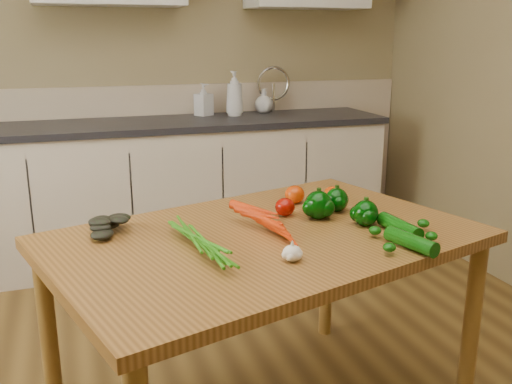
{
  "coord_description": "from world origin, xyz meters",
  "views": [
    {
      "loc": [
        -0.4,
        -1.42,
        1.42
      ],
      "look_at": [
        0.26,
        0.57,
        0.85
      ],
      "focal_mm": 40.0,
      "sensor_mm": 36.0,
      "label": 1
    }
  ],
  "objects_px": {
    "tomato_a": "(285,207)",
    "leafy_greens": "(118,219)",
    "pepper_a": "(319,205)",
    "tomato_b": "(295,194)",
    "garlic_bulb": "(292,253)",
    "carrot_bunch": "(246,228)",
    "soap_bottle_b": "(204,99)",
    "soap_bottle_c": "(264,101)",
    "pepper_c": "(366,213)",
    "zucchini_a": "(400,227)",
    "tomato_c": "(332,195)",
    "table": "(265,257)",
    "pepper_b": "(337,200)",
    "soap_bottle_a": "(234,94)",
    "zucchini_b": "(411,241)"
  },
  "relations": [
    {
      "from": "soap_bottle_a",
      "to": "leafy_greens",
      "type": "relative_size",
      "value": 1.45
    },
    {
      "from": "zucchini_a",
      "to": "soap_bottle_c",
      "type": "bearing_deg",
      "value": 83.12
    },
    {
      "from": "soap_bottle_a",
      "to": "zucchini_b",
      "type": "xyz_separation_m",
      "value": [
        -0.07,
        -2.24,
        -0.26
      ]
    },
    {
      "from": "garlic_bulb",
      "to": "table",
      "type": "bearing_deg",
      "value": 89.51
    },
    {
      "from": "pepper_a",
      "to": "pepper_b",
      "type": "bearing_deg",
      "value": 31.03
    },
    {
      "from": "pepper_b",
      "to": "pepper_c",
      "type": "xyz_separation_m",
      "value": [
        0.02,
        -0.19,
        0.0
      ]
    },
    {
      "from": "pepper_a",
      "to": "tomato_a",
      "type": "relative_size",
      "value": 1.38
    },
    {
      "from": "table",
      "to": "leafy_greens",
      "type": "xyz_separation_m",
      "value": [
        -0.48,
        0.17,
        0.14
      ]
    },
    {
      "from": "pepper_c",
      "to": "carrot_bunch",
      "type": "bearing_deg",
      "value": 178.62
    },
    {
      "from": "tomato_a",
      "to": "leafy_greens",
      "type": "bearing_deg",
      "value": 179.82
    },
    {
      "from": "soap_bottle_b",
      "to": "tomato_a",
      "type": "distance_m",
      "value": 1.88
    },
    {
      "from": "table",
      "to": "pepper_c",
      "type": "xyz_separation_m",
      "value": [
        0.37,
        -0.03,
        0.13
      ]
    },
    {
      "from": "pepper_a",
      "to": "tomato_b",
      "type": "height_order",
      "value": "pepper_a"
    },
    {
      "from": "garlic_bulb",
      "to": "carrot_bunch",
      "type": "bearing_deg",
      "value": 106.53
    },
    {
      "from": "table",
      "to": "tomato_a",
      "type": "relative_size",
      "value": 21.63
    },
    {
      "from": "tomato_a",
      "to": "zucchini_a",
      "type": "distance_m",
      "value": 0.43
    },
    {
      "from": "table",
      "to": "pepper_c",
      "type": "height_order",
      "value": "pepper_c"
    },
    {
      "from": "soap_bottle_b",
      "to": "pepper_a",
      "type": "distance_m",
      "value": 1.94
    },
    {
      "from": "soap_bottle_b",
      "to": "zucchini_a",
      "type": "xyz_separation_m",
      "value": [
        0.17,
        -2.18,
        -0.22
      ]
    },
    {
      "from": "soap_bottle_b",
      "to": "leafy_greens",
      "type": "distance_m",
      "value": 2.02
    },
    {
      "from": "soap_bottle_b",
      "to": "garlic_bulb",
      "type": "relative_size",
      "value": 3.66
    },
    {
      "from": "pepper_c",
      "to": "zucchini_a",
      "type": "distance_m",
      "value": 0.14
    },
    {
      "from": "tomato_a",
      "to": "pepper_a",
      "type": "bearing_deg",
      "value": -32.97
    },
    {
      "from": "pepper_c",
      "to": "leafy_greens",
      "type": "bearing_deg",
      "value": 166.84
    },
    {
      "from": "pepper_a",
      "to": "tomato_c",
      "type": "relative_size",
      "value": 1.39
    },
    {
      "from": "soap_bottle_a",
      "to": "tomato_c",
      "type": "relative_size",
      "value": 3.96
    },
    {
      "from": "soap_bottle_c",
      "to": "leafy_greens",
      "type": "xyz_separation_m",
      "value": [
        -1.18,
        -1.87,
        -0.17
      ]
    },
    {
      "from": "leafy_greens",
      "to": "tomato_c",
      "type": "height_order",
      "value": "leafy_greens"
    },
    {
      "from": "soap_bottle_a",
      "to": "pepper_c",
      "type": "bearing_deg",
      "value": 79.32
    },
    {
      "from": "table",
      "to": "soap_bottle_c",
      "type": "relative_size",
      "value": 9.87
    },
    {
      "from": "soap_bottle_c",
      "to": "zucchini_a",
      "type": "bearing_deg",
      "value": 146.88
    },
    {
      "from": "soap_bottle_b",
      "to": "leafy_greens",
      "type": "height_order",
      "value": "soap_bottle_b"
    },
    {
      "from": "carrot_bunch",
      "to": "pepper_c",
      "type": "relative_size",
      "value": 2.9
    },
    {
      "from": "table",
      "to": "tomato_b",
      "type": "relative_size",
      "value": 20.3
    },
    {
      "from": "carrot_bunch",
      "to": "tomato_a",
      "type": "distance_m",
      "value": 0.28
    },
    {
      "from": "garlic_bulb",
      "to": "zucchini_b",
      "type": "xyz_separation_m",
      "value": [
        0.4,
        -0.03,
        0.0
      ]
    },
    {
      "from": "carrot_bunch",
      "to": "pepper_a",
      "type": "distance_m",
      "value": 0.34
    },
    {
      "from": "pepper_c",
      "to": "tomato_a",
      "type": "bearing_deg",
      "value": 139.85
    },
    {
      "from": "table",
      "to": "pepper_a",
      "type": "height_order",
      "value": "pepper_a"
    },
    {
      "from": "soap_bottle_b",
      "to": "tomato_b",
      "type": "relative_size",
      "value": 2.68
    },
    {
      "from": "pepper_a",
      "to": "tomato_c",
      "type": "distance_m",
      "value": 0.22
    },
    {
      "from": "table",
      "to": "garlic_bulb",
      "type": "distance_m",
      "value": 0.28
    },
    {
      "from": "soap_bottle_c",
      "to": "zucchini_b",
      "type": "xyz_separation_m",
      "value": [
        -0.31,
        -2.32,
        -0.19
      ]
    },
    {
      "from": "tomato_b",
      "to": "tomato_c",
      "type": "height_order",
      "value": "tomato_b"
    },
    {
      "from": "carrot_bunch",
      "to": "pepper_c",
      "type": "distance_m",
      "value": 0.44
    },
    {
      "from": "soap_bottle_b",
      "to": "soap_bottle_c",
      "type": "relative_size",
      "value": 1.3
    },
    {
      "from": "carrot_bunch",
      "to": "leafy_greens",
      "type": "bearing_deg",
      "value": 138.65
    },
    {
      "from": "table",
      "to": "zucchini_a",
      "type": "distance_m",
      "value": 0.47
    },
    {
      "from": "garlic_bulb",
      "to": "pepper_b",
      "type": "relative_size",
      "value": 0.65
    },
    {
      "from": "soap_bottle_a",
      "to": "soap_bottle_c",
      "type": "xyz_separation_m",
      "value": [
        0.24,
        0.08,
        -0.07
      ]
    }
  ]
}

